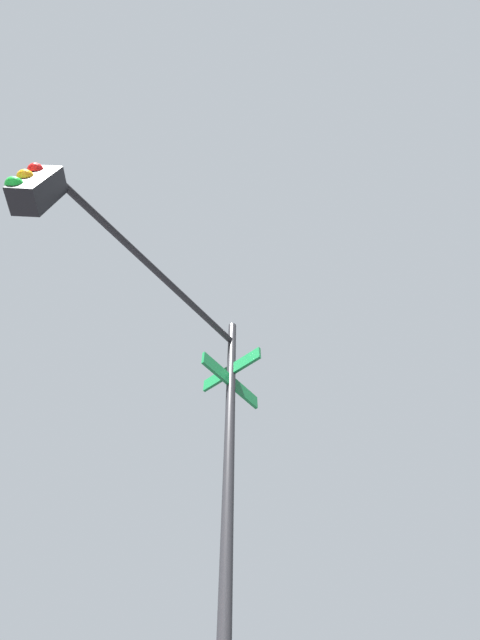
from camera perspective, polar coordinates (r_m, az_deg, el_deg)
traffic_signal_near at (r=4.35m, az=-13.55°, el=-2.67°), size 2.69×2.94×5.95m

